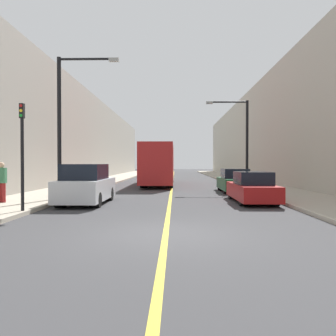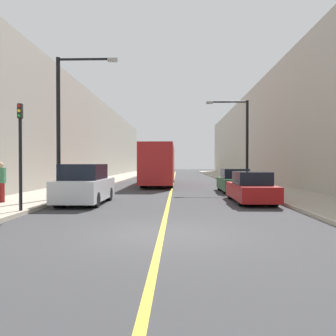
# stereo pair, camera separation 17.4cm
# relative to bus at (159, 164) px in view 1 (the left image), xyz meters

# --- Properties ---
(ground_plane) EXTENTS (200.00, 200.00, 0.00)m
(ground_plane) POSITION_rel_bus_xyz_m (1.18, -20.28, -1.87)
(ground_plane) COLOR #38383A
(sidewalk_left) EXTENTS (3.69, 72.00, 0.16)m
(sidewalk_left) POSITION_rel_bus_xyz_m (-5.92, 9.72, -1.79)
(sidewalk_left) COLOR #A89E8C
(sidewalk_left) RESTS_ON ground
(sidewalk_right) EXTENTS (3.69, 72.00, 0.16)m
(sidewalk_right) POSITION_rel_bus_xyz_m (8.28, 9.72, -1.79)
(sidewalk_right) COLOR #A89E8C
(sidewalk_right) RESTS_ON ground
(building_row_left) EXTENTS (4.00, 72.00, 9.71)m
(building_row_left) POSITION_rel_bus_xyz_m (-9.76, 9.72, 2.98)
(building_row_left) COLOR gray
(building_row_left) RESTS_ON ground
(building_row_right) EXTENTS (4.00, 72.00, 10.50)m
(building_row_right) POSITION_rel_bus_xyz_m (12.12, 9.72, 3.38)
(building_row_right) COLOR #B7B2A3
(building_row_right) RESTS_ON ground
(road_center_line) EXTENTS (0.16, 72.00, 0.01)m
(road_center_line) POSITION_rel_bus_xyz_m (1.18, 9.72, -1.87)
(road_center_line) COLOR gold
(road_center_line) RESTS_ON ground
(bus) EXTENTS (2.57, 11.87, 3.50)m
(bus) POSITION_rel_bus_xyz_m (0.00, 0.00, 0.00)
(bus) COLOR #AD1E1E
(bus) RESTS_ON ground
(parked_suv_left) EXTENTS (1.96, 4.45, 1.90)m
(parked_suv_left) POSITION_rel_bus_xyz_m (-2.80, -13.74, -1.00)
(parked_suv_left) COLOR silver
(parked_suv_left) RESTS_ON ground
(car_right_near) EXTENTS (1.77, 4.65, 1.52)m
(car_right_near) POSITION_rel_bus_xyz_m (5.24, -13.01, -1.19)
(car_right_near) COLOR maroon
(car_right_near) RESTS_ON ground
(car_right_mid) EXTENTS (1.82, 4.35, 1.57)m
(car_right_mid) POSITION_rel_bus_xyz_m (5.42, -7.18, -1.17)
(car_right_mid) COLOR #145128
(car_right_mid) RESTS_ON ground
(street_lamp_left) EXTENTS (3.11, 0.24, 7.09)m
(street_lamp_left) POSITION_rel_bus_xyz_m (-4.06, -12.89, 2.42)
(street_lamp_left) COLOR black
(street_lamp_left) RESTS_ON sidewalk_left
(street_lamp_right) EXTENTS (3.11, 0.24, 6.38)m
(street_lamp_right) POSITION_rel_bus_xyz_m (6.39, -5.02, 2.05)
(street_lamp_right) COLOR black
(street_lamp_right) RESTS_ON sidewalk_right
(traffic_light) EXTENTS (0.16, 0.18, 4.01)m
(traffic_light) POSITION_rel_bus_xyz_m (-4.27, -17.10, 0.47)
(traffic_light) COLOR black
(traffic_light) RESTS_ON sidewalk_left
(pedestrian) EXTENTS (0.40, 0.26, 1.83)m
(pedestrian) POSITION_rel_bus_xyz_m (-6.43, -14.55, -0.77)
(pedestrian) COLOR maroon
(pedestrian) RESTS_ON sidewalk_left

